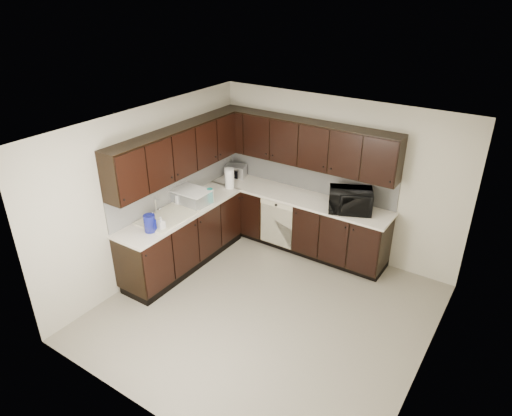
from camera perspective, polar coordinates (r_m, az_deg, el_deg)
The scene contains 20 objects.
floor at distance 6.28m, azimuth 1.23°, elevation -12.84°, with size 4.00×4.00×0.00m, color gray.
ceiling at distance 5.07m, azimuth 1.51°, elevation 9.51°, with size 4.00×4.00×0.00m, color white.
wall_back at distance 7.18m, azimuth 9.94°, elevation 3.75°, with size 4.00×0.02×2.50m, color beige.
wall_left at distance 6.73m, azimuth -13.20°, elevation 1.84°, with size 0.02×4.00×2.50m, color beige.
wall_right at distance 4.98m, azimuth 21.47°, elevation -8.95°, with size 0.02×4.00×2.50m, color beige.
wall_front at distance 4.31m, azimuth -13.43°, elevation -13.79°, with size 4.00×0.02×2.50m, color beige.
lower_cabinets at distance 7.27m, azimuth -0.75°, elevation -2.85°, with size 3.00×2.80×0.90m.
countertop at distance 7.03m, azimuth -0.80°, elevation 0.73°, with size 3.03×2.83×0.04m.
backsplash at distance 7.19m, azimuth -1.25°, elevation 3.61°, with size 3.00×2.80×0.48m.
upper_cabinets at distance 6.83m, azimuth -1.05°, elevation 7.65°, with size 3.00×2.80×0.70m.
dishwasher at distance 7.28m, azimuth 2.57°, elevation -1.63°, with size 0.58×0.04×0.78m.
sink at distance 6.67m, azimuth -11.04°, elevation -1.69°, with size 0.54×0.82×0.42m.
microwave at distance 6.79m, azimuth 11.69°, elevation 0.93°, with size 0.62×0.42×0.34m, color black.
soap_bottle_a at distance 6.33m, azimuth -11.76°, elevation -1.86°, with size 0.08×0.09×0.19m, color gray.
soap_bottle_b at distance 6.97m, azimuth -9.78°, elevation 1.21°, with size 0.08×0.08×0.21m, color gray.
toaster_oven at distance 7.87m, azimuth -2.56°, elevation 4.62°, with size 0.34×0.25×0.21m, color silver.
storage_bin at distance 6.99m, azimuth -8.01°, elevation 1.40°, with size 0.52×0.39×0.20m, color white.
blue_pitcher at distance 6.30m, azimuth -13.14°, elevation -1.88°, with size 0.16×0.16×0.24m, color #0F1691.
teal_tumbler at distance 7.00m, azimuth -5.77°, elevation 1.59°, with size 0.10×0.10×0.21m, color #0D928E.
paper_towel_roll at distance 7.44m, azimuth -3.32°, elevation 3.73°, with size 0.15×0.15×0.33m, color white.
Camera 1 is at (2.56, -4.11, 4.00)m, focal length 32.00 mm.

